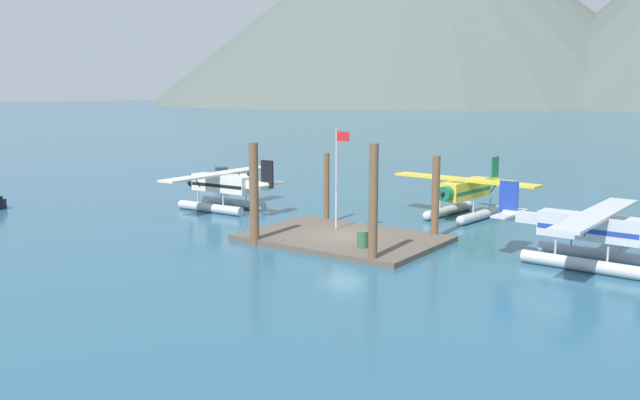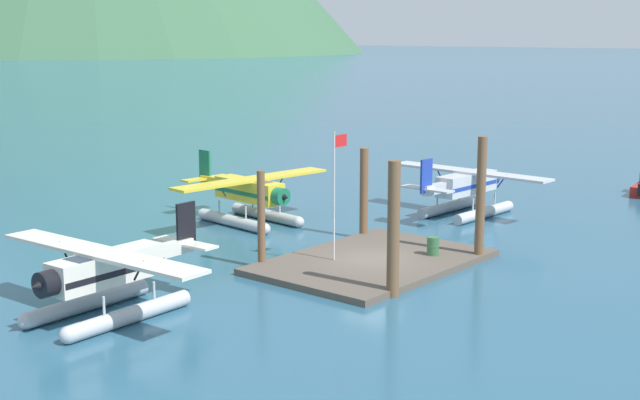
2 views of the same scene
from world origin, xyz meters
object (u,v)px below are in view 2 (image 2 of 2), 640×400
flagpole (336,181)px  fuel_drum (433,246)px  seaplane_yellow_bow_right (250,196)px  seaplane_cream_port_fwd (107,277)px  seaplane_silver_stbd_fwd (467,189)px

flagpole → fuel_drum: size_ratio=6.84×
fuel_drum → seaplane_yellow_bow_right: 12.63m
seaplane_cream_port_fwd → flagpole: bearing=-9.6°
fuel_drum → seaplane_silver_stbd_fwd: (10.35, 4.31, 0.84)m
flagpole → fuel_drum: flagpole is taller
seaplane_silver_stbd_fwd → seaplane_cream_port_fwd: same height
seaplane_yellow_bow_right → seaplane_cream_port_fwd: bearing=-153.7°
flagpole → seaplane_silver_stbd_fwd: bearing=5.2°
flagpole → seaplane_yellow_bow_right: 10.65m
seaplane_silver_stbd_fwd → seaplane_yellow_bow_right: bearing=140.4°
flagpole → seaplane_yellow_bow_right: flagpole is taller
seaplane_yellow_bow_right → seaplane_silver_stbd_fwd: bearing=-39.6°
fuel_drum → seaplane_cream_port_fwd: (-15.11, 4.98, 0.84)m
fuel_drum → seaplane_silver_stbd_fwd: size_ratio=0.08×
fuel_drum → seaplane_cream_port_fwd: seaplane_cream_port_fwd is taller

